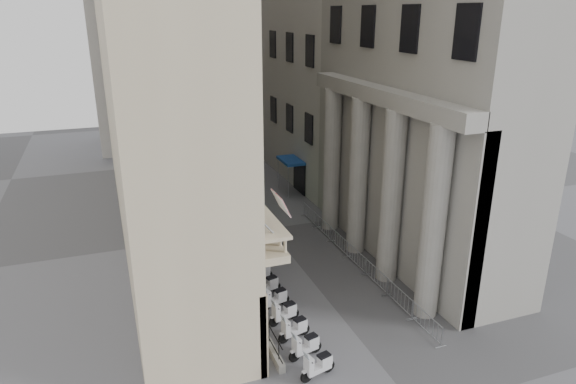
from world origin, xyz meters
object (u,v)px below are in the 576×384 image
(pedestrian_a, at_px, (214,170))
(info_kiosk, at_px, (223,203))
(scooter_0, at_px, (318,376))
(street_lamp, at_px, (216,144))
(pedestrian_b, at_px, (251,162))
(security_tent, at_px, (213,162))

(pedestrian_a, bearing_deg, info_kiosk, 69.65)
(scooter_0, distance_m, street_lamp, 22.52)
(street_lamp, height_order, pedestrian_b, street_lamp)
(street_lamp, relative_size, pedestrian_b, 4.33)
(scooter_0, height_order, security_tent, security_tent)
(security_tent, relative_size, pedestrian_a, 2.53)
(scooter_0, xyz_separation_m, pedestrian_a, (1.68, 28.61, 0.88))
(street_lamp, bearing_deg, scooter_0, -87.71)
(security_tent, xyz_separation_m, pedestrian_b, (4.80, 5.63, -2.03))
(info_kiosk, bearing_deg, pedestrian_b, 54.21)
(info_kiosk, xyz_separation_m, pedestrian_a, (1.25, 8.96, -0.08))
(scooter_0, bearing_deg, security_tent, -15.85)
(security_tent, bearing_deg, street_lamp, -94.71)
(scooter_0, height_order, street_lamp, street_lamp)
(scooter_0, relative_size, pedestrian_a, 0.85)
(info_kiosk, distance_m, pedestrian_b, 11.27)
(info_kiosk, bearing_deg, pedestrian_a, 73.12)
(security_tent, height_order, pedestrian_a, security_tent)
(pedestrian_a, bearing_deg, street_lamp, 67.99)
(security_tent, distance_m, street_lamp, 2.99)
(scooter_0, xyz_separation_m, pedestrian_b, (5.52, 29.71, 0.98))
(info_kiosk, height_order, pedestrian_a, info_kiosk)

